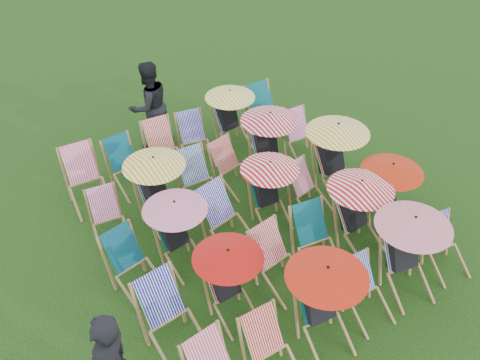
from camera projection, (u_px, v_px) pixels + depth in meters
ground at (253, 233)px, 8.92m from camera, size 100.00×100.00×0.00m
deckchair_1 at (273, 355)px, 6.61m from camera, size 0.62×0.86×0.91m
deckchair_2 at (325, 305)px, 6.93m from camera, size 1.08×1.14×1.28m
deckchair_3 at (368, 293)px, 7.40m from camera, size 0.61×0.81×0.84m
deckchair_4 at (409, 254)px, 7.63m from camera, size 1.09×1.16×1.29m
deckchair_5 at (447, 248)px, 8.09m from camera, size 0.67×0.84×0.83m
deckchair_6 at (172, 320)px, 6.95m from camera, size 0.75×0.99×1.02m
deckchair_7 at (230, 283)px, 7.30m from camera, size 0.98×1.02×1.16m
deckchair_8 at (280, 261)px, 7.80m from camera, size 0.72×0.93×0.94m
deckchair_9 at (318, 242)px, 8.11m from camera, size 0.76×0.96×0.95m
deckchair_10 at (360, 214)px, 8.34m from camera, size 1.04×1.10×1.23m
deckchair_11 at (391, 195)px, 8.72m from camera, size 1.01×1.09×1.20m
deckchair_12 at (134, 266)px, 7.75m from camera, size 0.75×0.94×0.92m
deckchair_13 at (178, 233)px, 8.06m from camera, size 0.98×1.04×1.16m
deckchair_14 at (228, 219)px, 8.47m from camera, size 0.81×1.01×0.99m
deckchair_15 at (270, 192)px, 8.82m from camera, size 0.97×1.02×1.15m
deckchair_16 at (310, 190)px, 9.15m from camera, size 0.70×0.87×0.85m
deckchair_17 at (337, 157)px, 9.41m from camera, size 1.12×1.17×1.33m
deckchair_18 at (108, 219)px, 8.59m from camera, size 0.66×0.83×0.83m
deckchair_19 at (157, 189)px, 8.81m from camera, size 1.03×1.09×1.22m
deckchair_20 at (199, 180)px, 9.29m from camera, size 0.66×0.89×0.93m
deckchair_21 at (233, 167)px, 9.62m from camera, size 0.72×0.90×0.87m
deckchair_22 at (269, 144)px, 9.79m from camera, size 1.07×1.14×1.27m
deckchair_23 at (302, 137)px, 10.37m from camera, size 0.65×0.86×0.89m
deckchair_24 at (86, 180)px, 9.25m from camera, size 0.74×0.97×0.99m
deckchair_25 at (128, 167)px, 9.61m from camera, size 0.67×0.88×0.91m
deckchair_26 at (164, 149)px, 10.01m from camera, size 0.70×0.92×0.94m
deckchair_27 at (195, 140)px, 10.29m from camera, size 0.73×0.91×0.89m
deckchair_28 at (231, 117)px, 10.60m from camera, size 0.99×1.04×1.17m
deckchair_29 at (268, 113)px, 10.94m from camera, size 0.67×0.94×1.01m
person_rear at (149, 106)px, 10.40m from camera, size 0.95×0.78×1.81m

